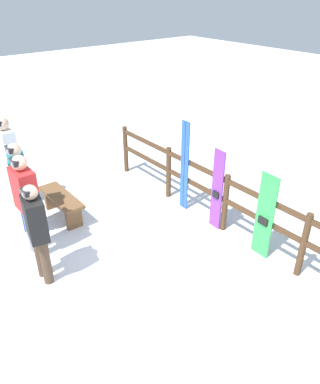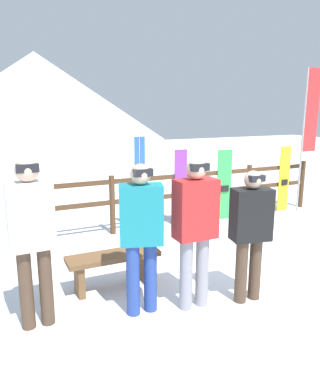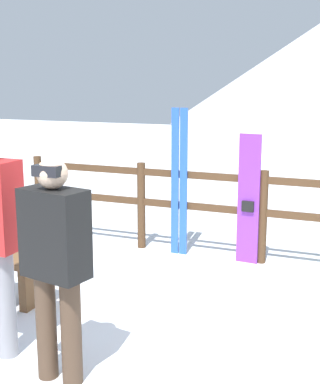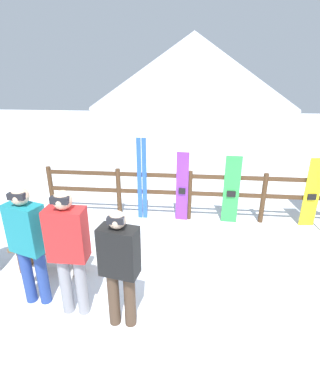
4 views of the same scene
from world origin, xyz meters
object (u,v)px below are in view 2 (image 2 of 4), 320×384
object	(u,v)px
bench	(114,263)
snowboard_purple	(181,188)
snowboard_yellow	(284,179)
person_white	(32,232)
ski_pair_blue	(140,185)
rental_flag	(308,123)
person_teal	(141,230)
person_black	(251,228)
snowboard_green	(224,185)
person_red	(195,224)

from	to	relation	value
bench	snowboard_purple	size ratio (longest dim) A/B	0.79
bench	snowboard_yellow	bearing A→B (deg)	23.36
bench	person_white	size ratio (longest dim) A/B	0.66
ski_pair_blue	rental_flag	size ratio (longest dim) A/B	0.57
person_teal	snowboard_yellow	world-z (taller)	person_teal
bench	ski_pair_blue	xyz separation A→B (m)	(1.14, 1.96, 0.54)
bench	snowboard_yellow	distance (m)	4.94
ski_pair_blue	rental_flag	distance (m)	3.88
person_black	rental_flag	bearing A→B (deg)	37.31
bench	person_black	xyz separation A→B (m)	(1.34, -0.95, 0.56)
snowboard_purple	rental_flag	bearing A→B (deg)	-4.25
ski_pair_blue	snowboard_green	world-z (taller)	ski_pair_blue
snowboard_green	ski_pair_blue	bearing A→B (deg)	179.89
person_teal	snowboard_green	bearing A→B (deg)	42.69
person_red	ski_pair_blue	size ratio (longest dim) A/B	0.99
snowboard_purple	snowboard_yellow	xyz separation A→B (m)	(2.55, -0.00, -0.02)
snowboard_green	snowboard_yellow	xyz separation A→B (m)	(1.56, 0.00, 0.00)
person_black	person_red	bearing A→B (deg)	168.34
snowboard_purple	rental_flag	size ratio (longest dim) A/B	0.49
snowboard_purple	rental_flag	world-z (taller)	rental_flag
person_teal	snowboard_purple	size ratio (longest dim) A/B	1.14
person_teal	snowboard_purple	distance (m)	3.23
person_teal	rental_flag	xyz separation A→B (m)	(4.76, 2.42, 0.95)
ski_pair_blue	rental_flag	world-z (taller)	rental_flag
person_black	person_white	bearing A→B (deg)	168.46
person_black	bench	bearing A→B (deg)	144.83
person_red	rental_flag	size ratio (longest dim) A/B	0.56
person_white	rental_flag	bearing A→B (deg)	20.72
person_red	person_black	size ratio (longest dim) A/B	1.10
bench	ski_pair_blue	distance (m)	2.33
person_white	person_black	size ratio (longest dim) A/B	1.14
person_black	snowboard_green	xyz separation A→B (m)	(1.62, 2.90, -0.19)
person_white	ski_pair_blue	xyz separation A→B (m)	(2.12, 2.43, -0.17)
person_red	person_black	distance (m)	0.67
snowboard_purple	snowboard_green	distance (m)	0.99
person_red	snowboard_yellow	bearing A→B (deg)	35.83
bench	rental_flag	world-z (taller)	rental_flag
snowboard_yellow	rental_flag	world-z (taller)	rental_flag
person_white	ski_pair_blue	size ratio (longest dim) A/B	1.02
ski_pair_blue	snowboard_purple	bearing A→B (deg)	-0.24
bench	person_red	bearing A→B (deg)	-49.54
person_white	snowboard_purple	distance (m)	3.83
person_white	person_black	world-z (taller)	person_white
person_teal	ski_pair_blue	world-z (taller)	ski_pair_blue
person_teal	ski_pair_blue	size ratio (longest dim) A/B	0.96
bench	snowboard_purple	distance (m)	2.80
person_red	rental_flag	xyz separation A→B (m)	(4.17, 2.55, 0.93)
bench	person_red	size ratio (longest dim) A/B	0.68
bench	person_teal	bearing A→B (deg)	-80.89
bench	snowboard_yellow	size ratio (longest dim) A/B	0.82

